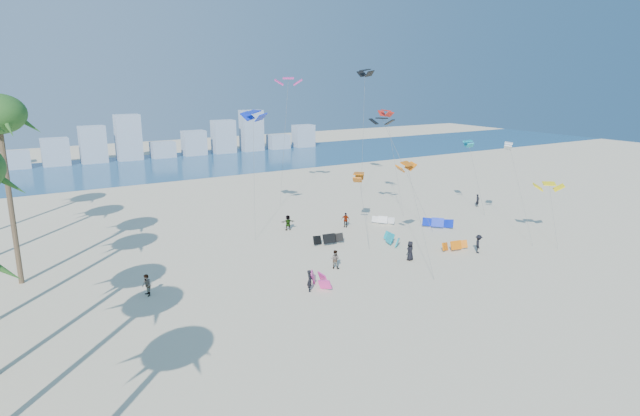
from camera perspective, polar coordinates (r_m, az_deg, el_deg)
ground at (r=32.68m, az=10.38°, el=-14.22°), size 220.00×220.00×0.00m
ocean at (r=96.52m, az=-19.11°, el=4.02°), size 220.00×220.00×0.00m
kitesurfer_near at (r=39.25m, az=-1.10°, el=-7.73°), size 0.63×0.71×1.62m
kitesurfer_mid at (r=43.73m, az=1.60°, el=-5.47°), size 0.94×0.96×1.56m
kitesurfers_far at (r=49.42m, az=4.03°, el=-3.17°), size 41.21×16.13×1.68m
grounded_kites at (r=50.51m, az=7.44°, el=-3.29°), size 20.07×13.93×1.00m
flying_kites at (r=59.22m, az=4.95°, el=9.69°), size 26.34×32.85×16.67m
distant_skyline at (r=105.61m, az=-21.06°, el=6.34°), size 85.00×3.00×8.40m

